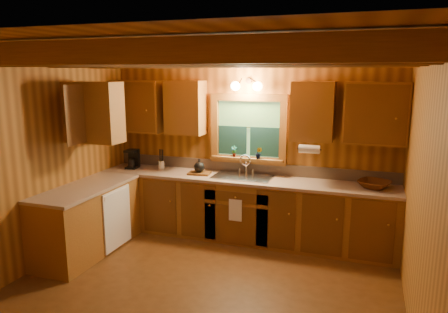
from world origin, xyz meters
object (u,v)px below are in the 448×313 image
sink (243,180)px  cutting_board (199,173)px  wicker_basket (374,184)px  coffee_maker (133,159)px

sink → cutting_board: bearing=-177.0°
sink → wicker_basket: sink is taller
sink → wicker_basket: (1.74, 0.01, 0.09)m
coffee_maker → cutting_board: 1.13m
sink → wicker_basket: bearing=0.3°
coffee_maker → cutting_board: (1.12, -0.04, -0.13)m
cutting_board → wicker_basket: bearing=-5.3°
sink → coffee_maker: sink is taller
sink → wicker_basket: size_ratio=2.08×
coffee_maker → wicker_basket: 3.51m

